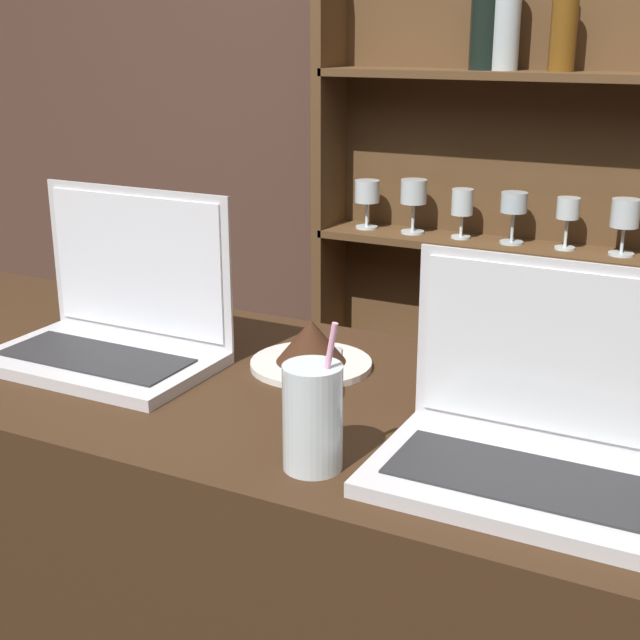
{
  "coord_description": "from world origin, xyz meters",
  "views": [
    {
      "loc": [
        0.5,
        -0.73,
        1.49
      ],
      "look_at": [
        -0.04,
        0.32,
        1.11
      ],
      "focal_mm": 50.0,
      "sensor_mm": 36.0,
      "label": 1
    }
  ],
  "objects_px": {
    "laptop_near": "(115,321)",
    "water_glass": "(313,417)",
    "cake_plate": "(311,348)",
    "laptop_far": "(530,430)"
  },
  "relations": [
    {
      "from": "laptop_near",
      "to": "water_glass",
      "type": "xyz_separation_m",
      "value": [
        0.44,
        -0.18,
        0.0
      ]
    },
    {
      "from": "laptop_near",
      "to": "water_glass",
      "type": "distance_m",
      "value": 0.47
    },
    {
      "from": "laptop_far",
      "to": "cake_plate",
      "type": "distance_m",
      "value": 0.42
    },
    {
      "from": "laptop_near",
      "to": "laptop_far",
      "type": "bearing_deg",
      "value": -7.12
    },
    {
      "from": "cake_plate",
      "to": "water_glass",
      "type": "xyz_separation_m",
      "value": [
        0.15,
        -0.28,
        0.03
      ]
    },
    {
      "from": "laptop_near",
      "to": "laptop_far",
      "type": "height_order",
      "value": "laptop_near"
    },
    {
      "from": "laptop_far",
      "to": "cake_plate",
      "type": "xyz_separation_m",
      "value": [
        -0.38,
        0.19,
        -0.02
      ]
    },
    {
      "from": "cake_plate",
      "to": "water_glass",
      "type": "height_order",
      "value": "water_glass"
    },
    {
      "from": "laptop_near",
      "to": "cake_plate",
      "type": "relative_size",
      "value": 1.85
    },
    {
      "from": "laptop_far",
      "to": "water_glass",
      "type": "xyz_separation_m",
      "value": [
        -0.23,
        -0.1,
        0.01
      ]
    }
  ]
}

